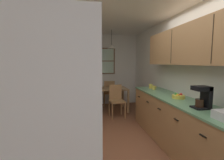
# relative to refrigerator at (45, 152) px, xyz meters

# --- Properties ---
(ground_plane) EXTENTS (12.00, 12.00, 0.00)m
(ground_plane) POSITION_rel_refrigerator_xyz_m (0.93, 2.19, -0.91)
(ground_plane) COLOR brown
(wall_left) EXTENTS (0.10, 9.00, 2.55)m
(wall_left) POSITION_rel_refrigerator_xyz_m (-0.42, 2.19, 0.37)
(wall_left) COLOR white
(wall_left) RESTS_ON ground
(wall_right) EXTENTS (0.10, 9.00, 2.55)m
(wall_right) POSITION_rel_refrigerator_xyz_m (2.28, 2.19, 0.37)
(wall_right) COLOR white
(wall_right) RESTS_ON ground
(wall_back) EXTENTS (4.40, 0.10, 2.55)m
(wall_back) POSITION_rel_refrigerator_xyz_m (0.93, 4.84, 0.37)
(wall_back) COLOR white
(wall_back) RESTS_ON ground
(ceiling_slab) EXTENTS (4.40, 9.00, 0.08)m
(ceiling_slab) POSITION_rel_refrigerator_xyz_m (0.93, 2.19, 1.68)
(ceiling_slab) COLOR white
(refrigerator) EXTENTS (0.77, 0.76, 1.82)m
(refrigerator) POSITION_rel_refrigerator_xyz_m (0.00, 0.00, 0.00)
(refrigerator) COLOR white
(refrigerator) RESTS_ON ground
(stove_range) EXTENTS (0.66, 0.65, 1.10)m
(stove_range) POSITION_rel_refrigerator_xyz_m (-0.06, 0.73, -0.44)
(stove_range) COLOR black
(stove_range) RESTS_ON ground
(microwave_over_range) EXTENTS (0.39, 0.64, 0.32)m
(microwave_over_range) POSITION_rel_refrigerator_xyz_m (-0.18, 0.73, 0.70)
(microwave_over_range) COLOR silver
(counter_left) EXTENTS (0.64, 1.88, 0.90)m
(counter_left) POSITION_rel_refrigerator_xyz_m (-0.07, 1.99, -0.46)
(counter_left) COLOR #A87A4C
(counter_left) RESTS_ON ground
(upper_cabinets_left) EXTENTS (0.33, 1.96, 0.70)m
(upper_cabinets_left) POSITION_rel_refrigerator_xyz_m (-0.21, 1.94, 0.91)
(upper_cabinets_left) COLOR #A87A4C
(counter_right) EXTENTS (0.64, 3.33, 0.90)m
(counter_right) POSITION_rel_refrigerator_xyz_m (1.93, 1.26, -0.46)
(counter_right) COLOR #A87A4C
(counter_right) RESTS_ON ground
(upper_cabinets_right) EXTENTS (0.33, 3.01, 0.68)m
(upper_cabinets_right) POSITION_rel_refrigerator_xyz_m (2.07, 1.21, 0.93)
(upper_cabinets_right) COLOR #A87A4C
(dining_table) EXTENTS (0.97, 0.77, 0.73)m
(dining_table) POSITION_rel_refrigerator_xyz_m (1.15, 3.92, -0.29)
(dining_table) COLOR #A87F51
(dining_table) RESTS_ON ground
(dining_chair_near) EXTENTS (0.43, 0.43, 0.90)m
(dining_chair_near) POSITION_rel_refrigerator_xyz_m (1.19, 3.33, -0.41)
(dining_chair_near) COLOR #A87A4C
(dining_chair_near) RESTS_ON ground
(dining_chair_far) EXTENTS (0.44, 0.44, 0.90)m
(dining_chair_far) POSITION_rel_refrigerator_xyz_m (1.17, 4.51, -0.41)
(dining_chair_far) COLOR #A87A4C
(dining_chair_far) RESTS_ON ground
(pendant_light) EXTENTS (0.27, 0.27, 0.58)m
(pendant_light) POSITION_rel_refrigerator_xyz_m (1.15, 3.92, 1.12)
(pendant_light) COLOR black
(back_window) EXTENTS (0.82, 0.05, 0.95)m
(back_window) POSITION_rel_refrigerator_xyz_m (1.00, 4.77, 0.69)
(back_window) COLOR brown
(trash_bin) EXTENTS (0.34, 0.34, 0.68)m
(trash_bin) POSITION_rel_refrigerator_xyz_m (0.23, 3.21, -0.57)
(trash_bin) COLOR white
(trash_bin) RESTS_ON ground
(storage_canister) EXTENTS (0.12, 0.12, 0.16)m
(storage_canister) POSITION_rel_refrigerator_xyz_m (-0.07, 1.26, 0.07)
(storage_canister) COLOR red
(storage_canister) RESTS_ON counter_left
(dish_towel) EXTENTS (0.02, 0.16, 0.24)m
(dish_towel) POSITION_rel_refrigerator_xyz_m (0.29, 0.89, -0.41)
(dish_towel) COLOR beige
(coffee_maker) EXTENTS (0.22, 0.18, 0.32)m
(coffee_maker) POSITION_rel_refrigerator_xyz_m (1.92, 0.83, 0.16)
(coffee_maker) COLOR black
(coffee_maker) RESTS_ON counter_right
(mug_by_coffeemaker) EXTENTS (0.12, 0.08, 0.11)m
(mug_by_coffeemaker) POSITION_rel_refrigerator_xyz_m (1.92, 2.63, 0.04)
(mug_by_coffeemaker) COLOR #E5CC4C
(mug_by_coffeemaker) RESTS_ON counter_right
(mug_spare) EXTENTS (0.12, 0.08, 0.09)m
(mug_spare) POSITION_rel_refrigerator_xyz_m (1.92, 2.44, 0.04)
(mug_spare) COLOR #E5CC4C
(mug_spare) RESTS_ON counter_right
(fruit_bowl) EXTENTS (0.22, 0.22, 0.09)m
(fruit_bowl) POSITION_rel_refrigerator_xyz_m (1.95, 1.47, 0.03)
(fruit_bowl) COLOR #E5D14C
(fruit_bowl) RESTS_ON counter_right
(table_serving_bowl) EXTENTS (0.17, 0.17, 0.06)m
(table_serving_bowl) POSITION_rel_refrigerator_xyz_m (1.22, 3.96, -0.15)
(table_serving_bowl) COLOR #4C7299
(table_serving_bowl) RESTS_ON dining_table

